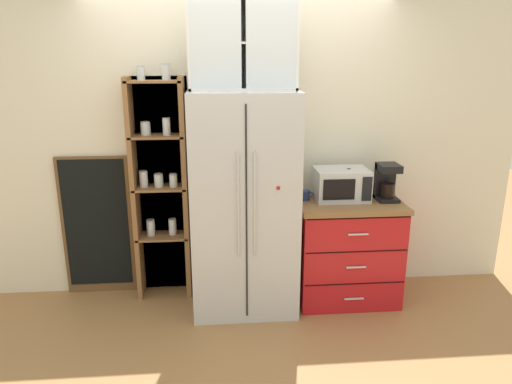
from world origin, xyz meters
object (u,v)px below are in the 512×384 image
mug_navy (305,195)px  bottle_amber (350,188)px  coffee_maker (387,182)px  bottle_clear (348,186)px  chalkboard_menu (97,226)px  microwave (341,184)px  refrigerator (244,203)px

mug_navy → bottle_amber: size_ratio=0.47×
coffee_maker → bottle_clear: (-0.32, 0.04, -0.04)m
chalkboard_menu → microwave: bearing=-6.3°
coffee_maker → mug_navy: coffee_maker is taller
microwave → mug_navy: microwave is taller
mug_navy → bottle_clear: bottle_clear is taller
bottle_amber → mug_navy: bearing=169.4°
bottle_amber → bottle_clear: bearing=90.0°
microwave → chalkboard_menu: (-2.09, 0.23, -0.39)m
microwave → mug_navy: bearing=179.5°
bottle_clear → chalkboard_menu: size_ratio=0.21×
coffee_maker → chalkboard_menu: chalkboard_menu is taller
bottle_amber → chalkboard_menu: 2.20m
refrigerator → coffee_maker: bearing=2.1°
bottle_clear → bottle_amber: bottle_clear is taller
bottle_clear → mug_navy: bearing=179.2°
coffee_maker → mug_navy: size_ratio=2.54×
refrigerator → mug_navy: (0.52, 0.09, 0.03)m
coffee_maker → microwave: bearing=173.6°
coffee_maker → mug_navy: (-0.68, 0.04, -0.11)m
bottle_amber → refrigerator: bearing=-178.6°
bottle_clear → chalkboard_menu: chalkboard_menu is taller
bottle_clear → refrigerator: bearing=-174.6°
microwave → bottle_clear: bottle_clear is taller
bottle_clear → chalkboard_menu: bearing=173.8°
coffee_maker → mug_navy: 0.69m
chalkboard_menu → bottle_amber: bearing=-7.8°
coffee_maker → bottle_clear: 0.32m
bottle_clear → bottle_amber: 0.06m
microwave → mug_navy: 0.32m
bottle_amber → chalkboard_menu: bearing=172.2°
refrigerator → bottle_amber: (0.88, 0.02, 0.10)m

